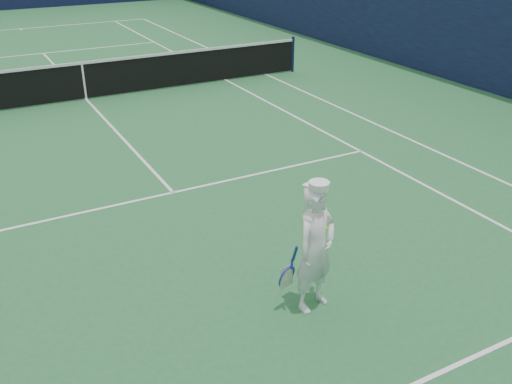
# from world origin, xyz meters

# --- Properties ---
(ground) EXTENTS (80.00, 80.00, 0.00)m
(ground) POSITION_xyz_m (0.00, 0.00, 0.00)
(ground) COLOR #256134
(ground) RESTS_ON ground
(court_markings) EXTENTS (11.03, 23.83, 0.01)m
(court_markings) POSITION_xyz_m (0.00, 0.00, 0.00)
(court_markings) COLOR white
(court_markings) RESTS_ON ground
(windscreen_fence) EXTENTS (20.12, 36.12, 4.00)m
(windscreen_fence) POSITION_xyz_m (0.00, 0.00, 2.00)
(windscreen_fence) COLOR #0E1233
(windscreen_fence) RESTS_ON ground
(tennis_net) EXTENTS (12.88, 0.09, 1.07)m
(tennis_net) POSITION_xyz_m (0.00, 0.00, 0.55)
(tennis_net) COLOR #141E4C
(tennis_net) RESTS_ON ground
(tennis_player) EXTENTS (0.82, 0.54, 1.70)m
(tennis_player) POSITION_xyz_m (0.39, -10.24, 0.83)
(tennis_player) COLOR white
(tennis_player) RESTS_ON ground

